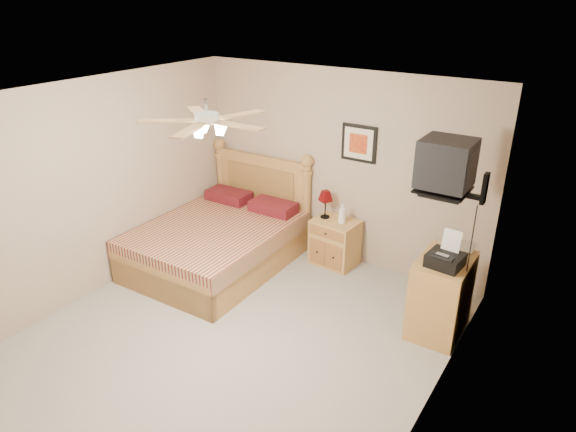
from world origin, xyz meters
name	(u,v)px	position (x,y,z in m)	size (l,w,h in m)	color
floor	(234,339)	(0.00, 0.00, 0.00)	(4.50, 4.50, 0.00)	gray
ceiling	(221,99)	(0.00, 0.00, 2.50)	(4.00, 4.50, 0.04)	white
wall_back	(339,168)	(0.00, 2.25, 1.25)	(4.00, 0.04, 2.50)	tan
wall_left	(92,190)	(-2.00, 0.00, 1.25)	(0.04, 4.50, 2.50)	tan
wall_right	(435,294)	(2.00, 0.00, 1.25)	(0.04, 4.50, 2.50)	tan
bed	(215,218)	(-1.17, 1.12, 0.68)	(1.61, 2.11, 1.37)	#A3733C
nightstand	(335,242)	(0.11, 2.00, 0.31)	(0.57, 0.43, 0.62)	#C5883B
table_lamp	(325,204)	(-0.06, 2.03, 0.81)	(0.20, 0.20, 0.37)	#560709
lotion_bottle	(342,214)	(0.20, 1.99, 0.75)	(0.10, 0.10, 0.26)	white
framed_picture	(359,143)	(0.27, 2.23, 1.62)	(0.46, 0.04, 0.46)	black
dresser	(441,296)	(1.73, 1.31, 0.43)	(0.51, 0.73, 0.86)	#BD8D48
fax_machine	(447,250)	(1.76, 1.18, 1.03)	(0.33, 0.35, 0.35)	black
magazine_lower	(454,247)	(1.72, 1.61, 0.87)	(0.18, 0.24, 0.02)	#B8AD91
magazine_upper	(456,245)	(1.74, 1.63, 0.89)	(0.19, 0.26, 0.02)	gray
wall_tv	(462,170)	(1.75, 1.34, 1.81)	(0.56, 0.46, 0.58)	black
ceiling_fan	(207,120)	(0.00, -0.20, 2.36)	(1.14, 1.14, 0.28)	white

